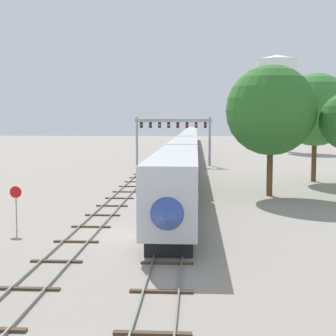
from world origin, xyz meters
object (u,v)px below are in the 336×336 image
water_tower (277,76)px  stop_sign (16,202)px  passenger_train (190,142)px  trackside_tree_right (315,110)px  signal_gantry (173,129)px  trackside_tree_mid (271,110)px

water_tower → stop_sign: (-30.09, -87.45, -15.66)m
water_tower → stop_sign: 93.79m
passenger_train → trackside_tree_right: trackside_tree_right is taller
stop_sign → trackside_tree_right: (24.98, 27.24, 6.39)m
signal_gantry → trackside_tree_right: (17.23, -19.81, 2.56)m
passenger_train → signal_gantry: (-2.25, -26.30, 3.09)m
trackside_tree_mid → trackside_tree_right: trackside_tree_right is taller
passenger_train → trackside_tree_mid: (8.26, -57.38, 5.34)m
passenger_train → water_tower: size_ratio=7.15×
passenger_train → stop_sign: (-10.00, -73.34, -0.74)m
signal_gantry → water_tower: water_tower is taller
signal_gantry → passenger_train: bearing=85.1°
passenger_train → stop_sign: size_ratio=55.66×
signal_gantry → water_tower: (22.34, 40.40, 11.83)m
signal_gantry → stop_sign: 47.83m
trackside_tree_mid → trackside_tree_right: size_ratio=0.98×
trackside_tree_mid → stop_sign: bearing=-138.8°
water_tower → trackside_tree_right: size_ratio=1.80×
stop_sign → signal_gantry: bearing=80.6°
water_tower → signal_gantry: bearing=-118.9°
signal_gantry → water_tower: 47.66m
trackside_tree_right → passenger_train: bearing=108.0°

